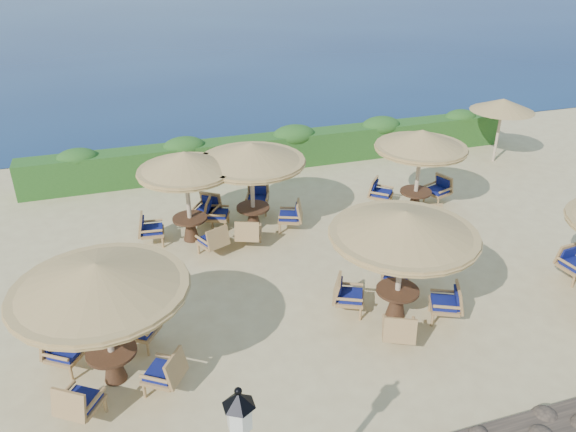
# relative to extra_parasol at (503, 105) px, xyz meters

# --- Properties ---
(ground) EXTENTS (120.00, 120.00, 0.00)m
(ground) POSITION_rel_extra_parasol_xyz_m (-7.80, -5.20, -2.17)
(ground) COLOR #CEBB82
(ground) RESTS_ON ground
(hedge) EXTENTS (18.00, 0.90, 1.20)m
(hedge) POSITION_rel_extra_parasol_xyz_m (-7.80, 2.00, -1.57)
(hedge) COLOR #1E4C18
(hedge) RESTS_ON ground
(extra_parasol) EXTENTS (2.30, 2.30, 2.41)m
(extra_parasol) POSITION_rel_extra_parasol_xyz_m (0.00, 0.00, 0.00)
(extra_parasol) COLOR beige
(extra_parasol) RESTS_ON ground
(cafe_set_0) EXTENTS (3.24, 3.24, 2.65)m
(cafe_set_0) POSITION_rel_extra_parasol_xyz_m (-14.14, -7.59, -0.25)
(cafe_set_0) COLOR beige
(cafe_set_0) RESTS_ON ground
(cafe_set_1) EXTENTS (3.22, 3.22, 2.65)m
(cafe_set_1) POSITION_rel_extra_parasol_xyz_m (-7.99, -7.43, -0.25)
(cafe_set_1) COLOR beige
(cafe_set_1) RESTS_ON ground
(cafe_set_3) EXTENTS (2.73, 2.76, 2.65)m
(cafe_set_3) POSITION_rel_extra_parasol_xyz_m (-11.85, -2.53, -0.31)
(cafe_set_3) COLOR beige
(cafe_set_3) RESTS_ON ground
(cafe_set_4) EXTENTS (3.04, 3.04, 2.65)m
(cafe_set_4) POSITION_rel_extra_parasol_xyz_m (-10.01, -2.41, -0.29)
(cafe_set_4) COLOR beige
(cafe_set_4) RESTS_ON ground
(cafe_set_5) EXTENTS (2.81, 2.82, 2.65)m
(cafe_set_5) POSITION_rel_extra_parasol_xyz_m (-4.98, -2.87, -0.27)
(cafe_set_5) COLOR beige
(cafe_set_5) RESTS_ON ground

